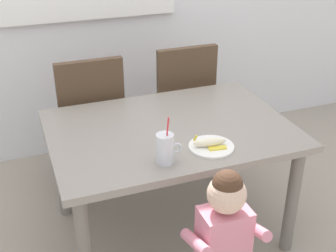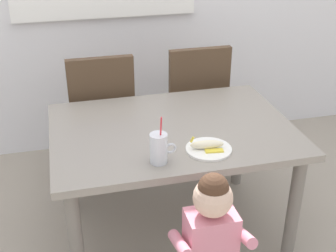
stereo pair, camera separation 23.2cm
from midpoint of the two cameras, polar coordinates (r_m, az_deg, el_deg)
ground_plane at (r=2.85m, az=2.89°, el=-13.09°), size 24.00×24.00×0.00m
dining_table at (r=2.49m, az=3.22°, el=-2.17°), size 1.31×0.94×0.72m
dining_chair_left at (r=3.04m, az=-6.31°, el=1.80°), size 0.44×0.44×0.96m
dining_chair_right at (r=3.21m, az=5.39°, el=3.24°), size 0.44×0.44×0.96m
toddler_standing at (r=2.02m, az=8.73°, el=-13.70°), size 0.33×0.24×0.84m
milk_cup at (r=2.09m, az=2.02°, el=-3.16°), size 0.13×0.08×0.25m
snack_plate at (r=2.24m, az=8.17°, el=-3.01°), size 0.23×0.23×0.01m
peeled_banana at (r=2.23m, az=8.03°, el=-2.47°), size 0.17×0.12×0.07m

